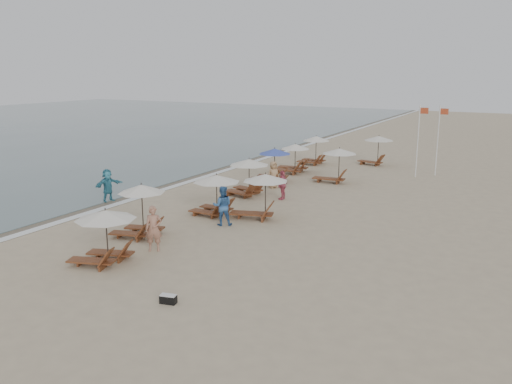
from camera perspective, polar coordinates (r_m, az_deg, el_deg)
The scene contains 21 objects.
ground at distance 21.07m, azimuth 1.99°, elevation -6.85°, with size 160.00×160.00×0.00m, color tan.
wet_sand_band at distance 35.71m, azimuth -8.86°, elevation 1.32°, with size 3.20×140.00×0.01m, color #6B5E4C.
foam_line at distance 34.95m, azimuth -7.16°, elevation 1.13°, with size 0.50×140.00×0.02m, color white.
lounger_station_0 at distance 20.69m, azimuth -16.11°, elevation -4.39°, with size 2.50×2.28×2.11m.
lounger_station_1 at distance 23.66m, azimuth -12.47°, elevation -1.94°, with size 2.37×2.12×2.34m.
lounger_station_2 at distance 26.63m, azimuth -4.56°, elevation -0.02°, with size 2.49×2.36×2.06m.
lounger_station_3 at distance 30.76m, azimuth -1.09°, elevation 1.70°, with size 2.61×2.31×2.14m.
lounger_station_4 at distance 34.52m, azimuth 1.62°, elevation 2.78°, with size 2.60×2.36×2.20m.
lounger_station_5 at distance 37.64m, azimuth 3.81°, elevation 3.47°, with size 2.65×2.29×2.07m.
lounger_station_6 at distance 41.21m, azimuth 6.19°, elevation 4.51°, with size 2.39×2.10×2.18m.
inland_station_0 at distance 25.80m, azimuth 0.30°, elevation -0.10°, with size 2.85×2.25×2.22m.
inland_station_1 at distance 34.53m, azimuth 8.44°, elevation 3.17°, with size 2.77×2.24×2.22m.
inland_station_2 at distance 41.60m, azimuth 12.71°, elevation 4.77°, with size 2.67×2.24×2.22m.
beachgoer_near at distance 21.72m, azimuth -10.94°, elevation -3.88°, with size 0.68×0.45×1.87m, color #A06C57.
beachgoer_mid_a at distance 24.86m, azimuth -3.63°, elevation -1.49°, with size 0.91×0.71×1.88m, color #315D95.
beachgoer_far_a at distance 29.78m, azimuth 2.89°, elevation 0.75°, with size 0.97×0.41×1.66m, color #B7495B.
beachgoer_far_b at distance 32.69m, azimuth 1.88°, elevation 1.87°, with size 0.82×0.53×1.67m, color tan.
waterline_walker at distance 30.43m, azimuth -15.65°, elevation 0.70°, with size 1.70×0.54×1.83m, color teal.
duffel_bag at distance 17.18m, azimuth -9.41°, elevation -11.27°, with size 0.56×0.36×0.29m.
flag_pole_near at distance 37.36m, azimuth 17.07°, elevation 5.61°, with size 0.59×0.08×4.90m.
flag_pole_far at distance 38.32m, azimuth 19.02°, elevation 5.58°, with size 0.60×0.08×4.81m.
Camera 1 is at (8.80, -17.75, 7.17)m, focal length 37.21 mm.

